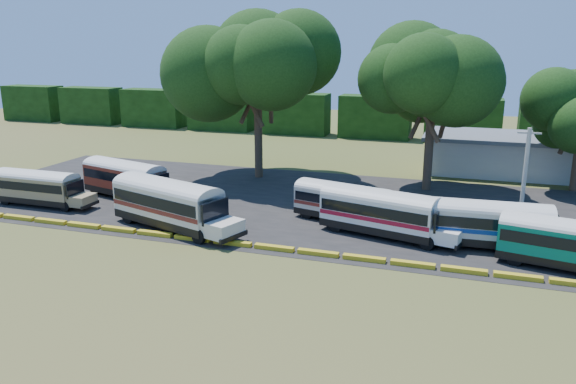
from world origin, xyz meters
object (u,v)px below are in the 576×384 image
(tree_west, at_px, (257,57))
(bus_teal, at_px, (572,242))
(bus_beige, at_px, (39,186))
(bus_white_red, at_px, (382,210))
(bus_red, at_px, (126,177))
(bus_cream_west, at_px, (170,201))

(tree_west, bearing_deg, bus_teal, -32.19)
(bus_beige, bearing_deg, bus_white_red, 3.03)
(bus_red, height_order, tree_west, tree_west)
(bus_red, distance_m, bus_cream_west, 10.13)
(bus_red, height_order, bus_teal, bus_red)
(bus_red, height_order, bus_cream_west, bus_cream_west)
(bus_beige, bearing_deg, bus_teal, -1.46)
(bus_teal, height_order, tree_west, tree_west)
(bus_beige, height_order, bus_white_red, bus_white_red)
(bus_red, xyz_separation_m, bus_cream_west, (7.94, -6.30, 0.18))
(bus_beige, distance_m, tree_west, 23.03)
(bus_beige, relative_size, bus_red, 0.88)
(bus_beige, relative_size, bus_white_red, 0.87)
(bus_red, xyz_separation_m, bus_white_red, (22.95, -3.06, -0.00))
(bus_white_red, bearing_deg, bus_teal, 1.69)
(bus_white_red, bearing_deg, bus_cream_west, -153.61)
(bus_white_red, xyz_separation_m, bus_teal, (11.75, -2.62, -0.10))
(bus_cream_west, bearing_deg, bus_beige, -169.98)
(bus_red, bearing_deg, bus_white_red, 7.95)
(tree_west, bearing_deg, bus_beige, -131.81)
(bus_teal, bearing_deg, bus_red, -177.42)
(bus_beige, height_order, bus_cream_west, bus_cream_west)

